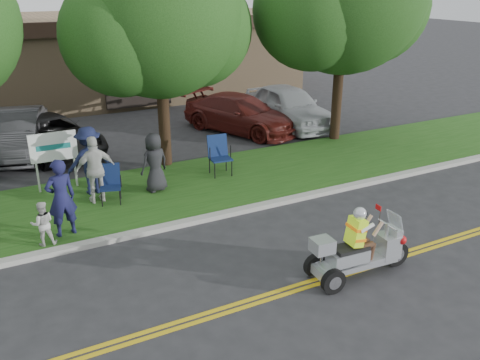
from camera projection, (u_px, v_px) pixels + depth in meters
name	position (u px, v px, depth m)	size (l,w,h in m)	color
ground	(267.00, 280.00, 10.11)	(120.00, 120.00, 0.00)	#28282B
centerline_near	(282.00, 295.00, 9.63)	(60.00, 0.10, 0.01)	gold
centerline_far	(278.00, 291.00, 9.76)	(60.00, 0.10, 0.01)	gold
curb	(205.00, 218.00, 12.60)	(60.00, 0.25, 0.12)	#A8A89E
grass_verge	(174.00, 189.00, 14.38)	(60.00, 4.00, 0.10)	#1D4B14
commercial_building	(113.00, 55.00, 25.88)	(18.00, 8.20, 4.00)	#9E7F5B
tree_mid	(160.00, 22.00, 14.68)	(5.88, 4.80, 7.05)	#332114
business_sign	(54.00, 150.00, 13.84)	(1.25, 0.06, 1.75)	silver
trike_scooter	(357.00, 253.00, 10.08)	(2.33, 0.80, 1.52)	black
lawn_chair_a	(219.00, 152.00, 15.20)	(0.68, 0.70, 1.17)	black
lawn_chair_b	(110.00, 181.00, 13.29)	(0.66, 0.68, 1.01)	black
spectator_adult_left	(61.00, 198.00, 11.40)	(0.67, 0.44, 1.83)	#171842
spectator_adult_right	(96.00, 170.00, 13.15)	(1.05, 0.44, 1.79)	beige
spectator_chair_a	(90.00, 160.00, 13.69)	(1.21, 0.70, 1.87)	#151B3B
spectator_chair_b	(155.00, 163.00, 13.87)	(0.80, 0.52, 1.64)	black
child_right	(43.00, 224.00, 11.09)	(0.50, 0.39, 1.02)	beige
parked_car_left	(16.00, 133.00, 17.14)	(1.59, 4.56, 1.50)	#303032
parked_car_mid	(52.00, 136.00, 17.19)	(2.16, 4.68, 1.30)	black
parked_car_right	(241.00, 114.00, 19.80)	(2.00, 4.91, 1.42)	#561914
parked_car_far_right	(288.00, 106.00, 20.50)	(1.95, 4.85, 1.65)	#B3B6BB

